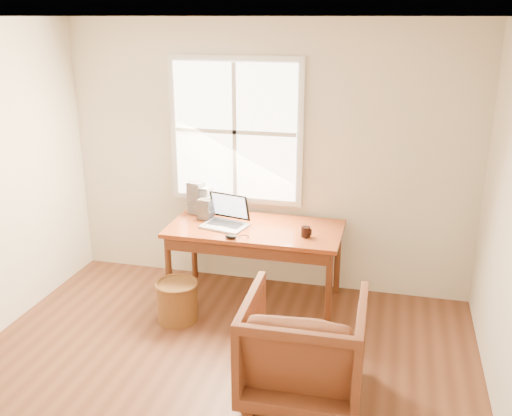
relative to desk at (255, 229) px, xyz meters
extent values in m
cube|color=white|center=(0.00, -1.80, 1.88)|extent=(4.00, 4.50, 0.02)
cube|color=beige|center=(0.00, 0.46, 0.57)|extent=(4.00, 0.02, 2.60)
cube|color=silver|center=(-0.30, 0.42, 0.82)|extent=(1.32, 0.05, 1.42)
cube|color=white|center=(-0.30, 0.39, 0.82)|extent=(1.20, 0.02, 1.30)
cube|color=silver|center=(-0.30, 0.38, 0.82)|extent=(0.04, 0.02, 1.30)
cube|color=silver|center=(-0.30, 0.38, 0.82)|extent=(1.20, 0.02, 0.04)
cube|color=brown|center=(0.00, 0.00, 0.00)|extent=(1.60, 0.80, 0.04)
imported|color=brown|center=(0.69, -1.32, -0.34)|extent=(0.85, 0.88, 0.78)
cylinder|color=brown|center=(-0.58, -0.55, -0.55)|extent=(0.40, 0.40, 0.36)
ellipsoid|color=black|center=(-0.14, -0.34, 0.04)|extent=(0.12, 0.08, 0.04)
cylinder|color=black|center=(0.49, -0.13, 0.07)|extent=(0.10, 0.10, 0.09)
cube|color=silver|center=(-0.58, 0.22, 0.16)|extent=(0.16, 0.15, 0.28)
cube|color=#26252A|center=(-0.51, 0.09, 0.12)|extent=(0.15, 0.14, 0.20)
cube|color=gray|center=(-0.66, 0.23, 0.18)|extent=(0.17, 0.16, 0.32)
cube|color=#B0B3BB|center=(-0.45, 0.36, 0.11)|extent=(0.17, 0.16, 0.17)
camera|label=1|loc=(1.21, -4.79, 1.88)|focal=40.00mm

